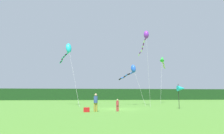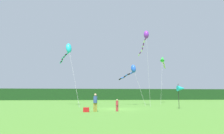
# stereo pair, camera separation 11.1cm
# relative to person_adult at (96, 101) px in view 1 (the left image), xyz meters

# --- Properties ---
(ground_plane) EXTENTS (120.00, 120.00, 0.00)m
(ground_plane) POSITION_rel_person_adult_xyz_m (2.58, 3.49, -0.96)
(ground_plane) COLOR #4C842D
(distant_treeline) EXTENTS (108.00, 3.87, 3.68)m
(distant_treeline) POSITION_rel_person_adult_xyz_m (2.58, 48.49, 0.88)
(distant_treeline) COLOR #193D19
(distant_treeline) RESTS_ON ground
(person_adult) EXTENTS (0.38, 0.38, 1.72)m
(person_adult) POSITION_rel_person_adult_xyz_m (0.00, 0.00, 0.00)
(person_adult) COLOR olive
(person_adult) RESTS_ON ground
(person_child) EXTENTS (0.26, 0.26, 1.18)m
(person_child) POSITION_rel_person_adult_xyz_m (2.14, 0.13, -0.30)
(person_child) COLOR #B23338
(person_child) RESTS_ON ground
(cooler_box) EXTENTS (0.56, 0.38, 0.43)m
(cooler_box) POSITION_rel_person_adult_xyz_m (-0.85, -0.40, -0.75)
(cooler_box) COLOR red
(cooler_box) RESTS_ON ground
(banner_flag_pole) EXTENTS (0.90, 0.70, 2.89)m
(banner_flag_pole) POSITION_rel_person_adult_xyz_m (10.23, 3.30, 1.39)
(banner_flag_pole) COLOR black
(banner_flag_pole) RESTS_ON ground
(kite_purple) EXTENTS (0.89, 7.93, 11.37)m
(kite_purple) POSITION_rel_person_adult_xyz_m (7.81, 9.66, 9.45)
(kite_purple) COLOR #B2B2B2
(kite_purple) RESTS_ON ground
(kite_blue) EXTENTS (3.26, 5.53, 6.56)m
(kite_blue) POSITION_rel_person_adult_xyz_m (6.11, 11.93, 4.66)
(kite_blue) COLOR #B2B2B2
(kite_blue) RESTS_ON ground
(kite_cyan) EXTENTS (4.19, 9.15, 9.87)m
(kite_cyan) POSITION_rel_person_adult_xyz_m (-4.23, 11.96, 7.79)
(kite_cyan) COLOR #B2B2B2
(kite_cyan) RESTS_ON ground
(kite_green) EXTENTS (4.48, 8.78, 9.71)m
(kite_green) POSITION_rel_person_adult_xyz_m (14.14, 19.66, 7.85)
(kite_green) COLOR #B2B2B2
(kite_green) RESTS_ON ground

